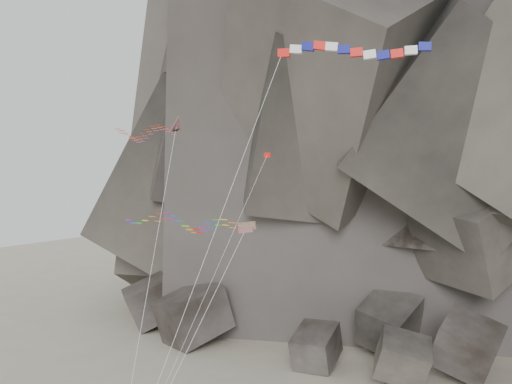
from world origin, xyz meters
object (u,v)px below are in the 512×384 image
Objects in this scene: delta_kite at (142,133)px; banner_kite at (350,53)px; parafoil_kite at (179,222)px; pennant_kite at (234,230)px.

banner_kite is at bearing -7.59° from delta_kite.
delta_kite is at bearing 133.75° from parafoil_kite.
delta_kite is at bearing 165.29° from pennant_kite.
banner_kite is 1.67× the size of parafoil_kite.
pennant_kite is (12.58, -3.51, -7.49)m from delta_kite.
pennant_kite is at bearing 167.50° from banner_kite.
parafoil_kite is 0.79× the size of pennant_kite.
parafoil_kite is (6.01, -2.00, -7.39)m from delta_kite.
banner_kite is 1.32× the size of pennant_kite.
delta_kite is 9.73m from parafoil_kite.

